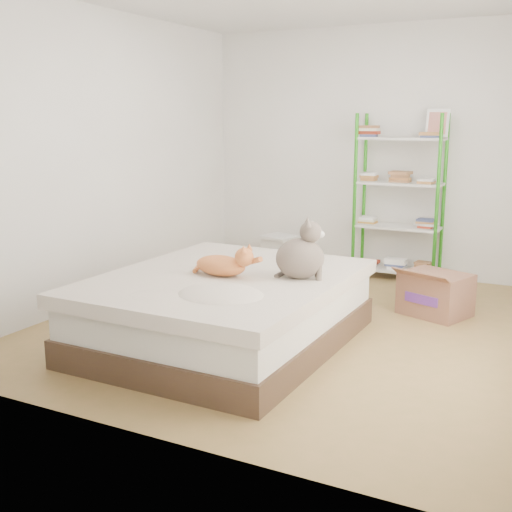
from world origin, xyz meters
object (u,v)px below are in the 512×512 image
Objects in this scene: shelf_unit at (399,202)px; white_bin at (280,254)px; cardboard_box at (435,294)px; grey_cat at (300,250)px; bed at (226,309)px; orange_cat at (221,263)px.

shelf_unit is 4.10× the size of white_bin.
cardboard_box reaches higher than white_bin.
grey_cat is 0.65× the size of cardboard_box.
grey_cat is at bearing -91.91° from shelf_unit.
grey_cat reaches higher than cardboard_box.
grey_cat is 2.39m from shelf_unit.
grey_cat reaches higher than white_bin.
grey_cat is at bearing -98.48° from cardboard_box.
bed is 1.19× the size of shelf_unit.
orange_cat is (-0.02, -0.03, 0.36)m from bed.
cardboard_box is (1.24, 1.43, -0.08)m from bed.
orange_cat reaches higher than cardboard_box.
shelf_unit is at bearing 14.63° from white_bin.
shelf_unit is 1.38m from white_bin.
cardboard_box is (0.63, -1.11, -0.62)m from shelf_unit.
white_bin is at bearing 177.30° from cardboard_box.
white_bin is at bearing 3.34° from grey_cat.
orange_cat is at bearing -110.01° from cardboard_box.
white_bin is (-0.60, 2.23, -0.06)m from bed.
bed is 2.31m from white_bin.
bed reaches higher than white_bin.
bed reaches higher than cardboard_box.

